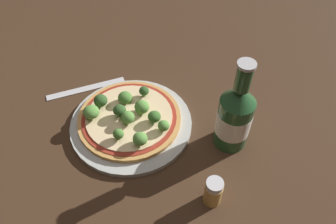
{
  "coord_description": "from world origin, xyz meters",
  "views": [
    {
      "loc": [
        0.42,
        -0.18,
        0.57
      ],
      "look_at": [
        0.05,
        0.06,
        0.06
      ],
      "focal_mm": 35.0,
      "sensor_mm": 36.0,
      "label": 1
    }
  ],
  "objects_px": {
    "pizza": "(128,118)",
    "beer_bottle": "(235,116)",
    "fork": "(86,88)",
    "pepper_shaker": "(213,192)"
  },
  "relations": [
    {
      "from": "pepper_shaker",
      "to": "fork",
      "type": "distance_m",
      "value": 0.41
    },
    {
      "from": "fork",
      "to": "pizza",
      "type": "bearing_deg",
      "value": -64.53
    },
    {
      "from": "pizza",
      "to": "beer_bottle",
      "type": "distance_m",
      "value": 0.23
    },
    {
      "from": "pizza",
      "to": "fork",
      "type": "relative_size",
      "value": 1.19
    },
    {
      "from": "pizza",
      "to": "pepper_shaker",
      "type": "distance_m",
      "value": 0.25
    },
    {
      "from": "beer_bottle",
      "to": "fork",
      "type": "bearing_deg",
      "value": -147.74
    },
    {
      "from": "pizza",
      "to": "pepper_shaker",
      "type": "relative_size",
      "value": 3.56
    },
    {
      "from": "beer_bottle",
      "to": "fork",
      "type": "xyz_separation_m",
      "value": [
        -0.31,
        -0.2,
        -0.08
      ]
    },
    {
      "from": "pepper_shaker",
      "to": "fork",
      "type": "relative_size",
      "value": 0.33
    },
    {
      "from": "pizza",
      "to": "fork",
      "type": "bearing_deg",
      "value": -166.76
    }
  ]
}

